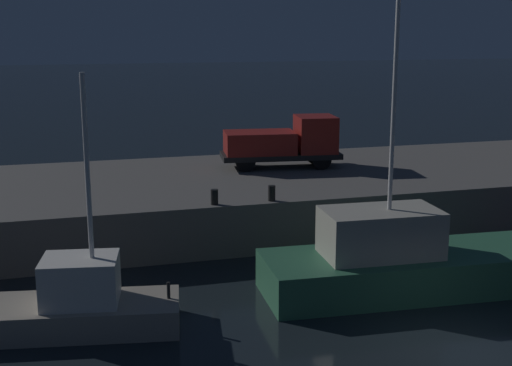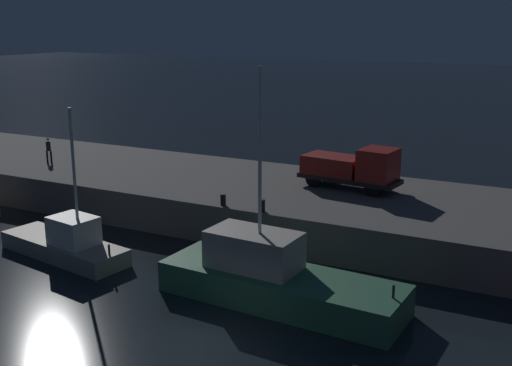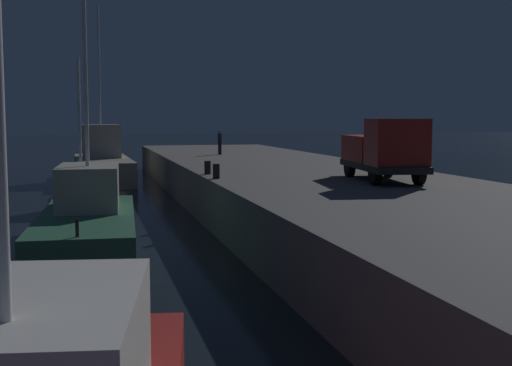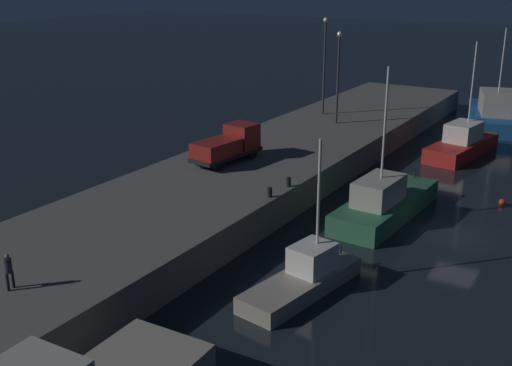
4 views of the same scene
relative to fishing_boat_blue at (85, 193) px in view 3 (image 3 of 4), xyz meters
name	(u,v)px [view 3 (image 3 of 4)]	position (x,y,z in m)	size (l,w,h in m)	color
pier_quay	(354,208)	(10.50, 10.06, 0.29)	(71.57, 10.51, 2.03)	#5B5956
fishing_boat_blue	(85,193)	(0.00, 0.00, 0.00)	(7.44, 3.28, 7.32)	gray
fishing_boat_white	(102,163)	(-14.49, 1.16, 0.57)	(12.35, 4.04, 12.52)	gray
fishing_boat_orange	(88,221)	(10.99, 0.15, 0.25)	(10.21, 3.63, 9.42)	#2D6647
utility_truck	(384,150)	(10.42, 11.29, 2.50)	(5.79, 2.64, 2.41)	black
dockworker	(220,141)	(-9.60, 8.71, 2.22)	(0.42, 0.34, 1.60)	black
bollard_west	(208,168)	(5.66, 5.22, 1.60)	(0.28, 0.28, 0.57)	black
bollard_central	(216,171)	(7.89, 5.19, 1.61)	(0.28, 0.28, 0.59)	black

